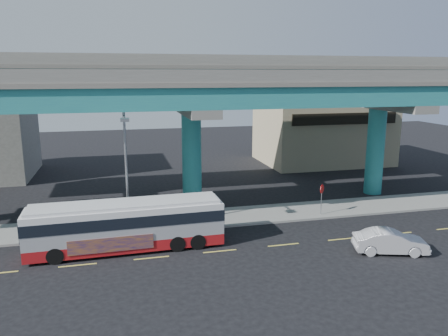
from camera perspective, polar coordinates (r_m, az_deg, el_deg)
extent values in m
plane|color=black|center=(26.44, -0.69, -10.57)|extent=(120.00, 120.00, 0.00)
cube|color=gray|center=(31.45, -3.02, -6.67)|extent=(70.00, 4.00, 0.15)
cube|color=#D8C64C|center=(25.68, -18.57, -11.95)|extent=(2.00, 0.12, 0.01)
cube|color=#D8C64C|center=(25.62, -9.45, -11.51)|extent=(2.00, 0.12, 0.01)
cube|color=#D8C64C|center=(26.17, -0.53, -10.80)|extent=(2.00, 0.12, 0.01)
cube|color=#D8C64C|center=(27.31, 7.78, -9.91)|extent=(2.00, 0.12, 0.01)
cube|color=#D8C64C|center=(28.96, 15.24, -8.93)|extent=(2.00, 0.12, 0.01)
cube|color=#D8C64C|center=(31.04, 21.77, -7.95)|extent=(2.00, 0.12, 0.01)
cylinder|color=#21747F|center=(33.85, -4.23, 1.03)|extent=(1.50, 1.50, 7.40)
cube|color=gray|center=(33.31, -4.33, 7.80)|extent=(2.00, 12.00, 0.60)
cube|color=gray|center=(36.70, -5.30, 9.59)|extent=(1.80, 5.00, 1.20)
cylinder|color=#21747F|center=(39.76, 19.14, 2.06)|extent=(1.50, 1.50, 7.40)
cube|color=gray|center=(39.31, 19.55, 7.80)|extent=(2.00, 12.00, 0.60)
cube|color=gray|center=(42.22, 17.01, 9.45)|extent=(1.80, 5.00, 1.20)
cube|color=#21747F|center=(29.81, -3.20, 9.23)|extent=(52.00, 5.00, 1.40)
cube|color=gray|center=(29.78, -3.22, 10.86)|extent=(52.00, 5.40, 0.30)
cube|color=gray|center=(27.32, -2.23, 11.91)|extent=(52.00, 0.25, 0.80)
cube|color=gray|center=(32.23, -4.09, 11.93)|extent=(52.00, 0.25, 0.80)
cube|color=#21747F|center=(36.67, -5.34, 11.62)|extent=(52.00, 5.00, 1.40)
cube|color=gray|center=(36.67, -5.37, 12.95)|extent=(52.00, 5.40, 0.30)
cube|color=gray|center=(34.21, -4.73, 13.94)|extent=(52.00, 0.25, 0.80)
cube|color=gray|center=(39.15, -5.96, 13.69)|extent=(52.00, 0.25, 0.80)
cube|color=tan|center=(52.79, 12.71, 4.56)|extent=(14.00, 10.00, 7.00)
cube|color=black|center=(48.09, 15.55, 6.22)|extent=(12.00, 0.25, 1.20)
cube|color=maroon|center=(26.88, -12.49, -9.30)|extent=(11.31, 2.62, 0.66)
cube|color=#AEAFB3|center=(26.53, -12.60, -7.22)|extent=(11.31, 2.62, 1.41)
cube|color=black|center=(26.38, -12.64, -6.25)|extent=(11.37, 2.67, 0.66)
cube|color=silver|center=(26.22, -12.70, -5.18)|extent=(11.31, 2.62, 0.38)
cube|color=silver|center=(26.14, -12.73, -4.59)|extent=(10.91, 2.36, 0.19)
cube|color=black|center=(27.19, -0.60, -5.70)|extent=(0.10, 2.14, 1.13)
cube|color=black|center=(26.84, -24.86, -7.11)|extent=(0.10, 2.14, 1.13)
cube|color=#181458|center=(25.60, -14.51, -9.68)|extent=(4.69, 0.14, 0.84)
cylinder|color=black|center=(26.07, -21.20, -10.67)|extent=(0.94, 0.30, 0.94)
cylinder|color=black|center=(28.06, -20.76, -8.99)|extent=(0.94, 0.30, 0.94)
cylinder|color=black|center=(26.14, -6.10, -9.81)|extent=(0.94, 0.30, 0.94)
cylinder|color=black|center=(28.13, -6.81, -8.20)|extent=(0.94, 0.30, 0.94)
cylinder|color=black|center=(26.34, -3.44, -9.58)|extent=(0.94, 0.30, 0.94)
cylinder|color=black|center=(28.32, -4.35, -8.01)|extent=(0.94, 0.30, 0.94)
imported|color=#B3B2B8|center=(27.46, 20.91, -8.98)|extent=(3.86, 5.02, 1.38)
cylinder|color=gray|center=(28.42, -12.61, -0.70)|extent=(0.16, 0.16, 7.77)
cylinder|color=gray|center=(26.81, -12.91, 6.49)|extent=(0.12, 2.10, 0.12)
cube|color=gray|center=(25.77, -12.84, 6.16)|extent=(0.50, 0.70, 0.18)
cylinder|color=gray|center=(32.67, 12.59, -4.27)|extent=(0.06, 0.06, 1.98)
cylinder|color=#B20A0A|center=(32.39, 12.69, -2.69)|extent=(0.53, 0.47, 0.68)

